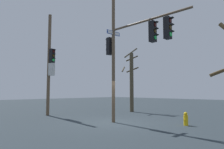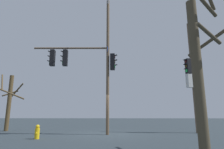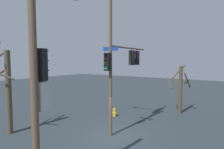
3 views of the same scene
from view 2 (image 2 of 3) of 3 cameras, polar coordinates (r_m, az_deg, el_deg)
name	(u,v)px [view 2 (image 2 of 3)]	position (r m, az deg, el deg)	size (l,w,h in m)	color
ground_plane	(106,134)	(12.42, -1.88, -17.89)	(80.00, 80.00, 0.00)	#283238
main_signal_pole_assembly	(92,54)	(12.69, -6.19, 6.13)	(3.64, 5.72, 9.35)	brown
secondary_pole_assembly	(192,74)	(14.67, 23.18, 0.01)	(0.43, 0.79, 8.09)	brown
fire_hydrant	(37,132)	(10.96, -21.94, -16.07)	(0.38, 0.24, 0.73)	yellow
bare_tree_behind_pole	(198,66)	(7.23, 24.97, 2.37)	(2.04, 1.37, 6.10)	#483F2D
bare_tree_across_street	(9,100)	(16.76, -28.99, -6.93)	(2.25, 2.38, 4.43)	#4C3C23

